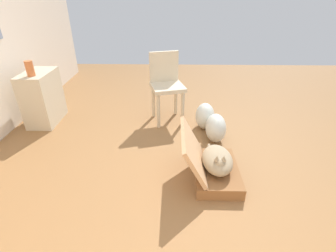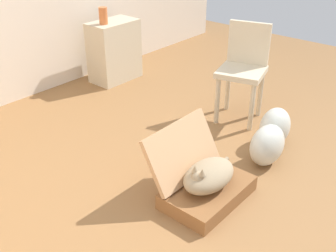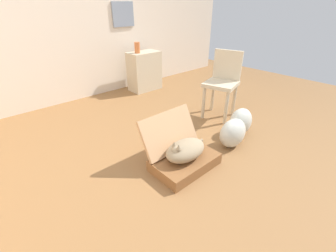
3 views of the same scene
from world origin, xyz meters
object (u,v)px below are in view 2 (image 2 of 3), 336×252
plastic_bag_clear (275,127)px  side_table (114,51)px  suitcase_base (208,192)px  cat (208,175)px  plastic_bag_white (267,145)px  chair (244,67)px  vase_tall (103,16)px

plastic_bag_clear → side_table: (0.14, 2.12, 0.17)m
suitcase_base → cat: (-0.01, 0.00, 0.15)m
cat → plastic_bag_white: 0.68m
side_table → cat: bearing=-117.8°
cat → plastic_bag_clear: (0.98, 0.01, -0.04)m
cat → chair: 1.37m
cat → chair: (1.24, 0.51, 0.30)m
plastic_bag_white → chair: 0.89m
vase_tall → chair: 1.64m
plastic_bag_white → plastic_bag_clear: plastic_bag_clear is taller
plastic_bag_white → cat: bearing=172.9°
cat → side_table: side_table is taller
suitcase_base → plastic_bag_clear: size_ratio=1.91×
suitcase_base → vase_tall: vase_tall is taller
suitcase_base → vase_tall: size_ratio=3.57×
suitcase_base → side_table: 2.42m
plastic_bag_clear → suitcase_base: bearing=-179.4°
suitcase_base → plastic_bag_clear: bearing=0.6°
chair → vase_tall: bearing=173.4°
cat → plastic_bag_clear: 0.98m
plastic_bag_white → plastic_bag_clear: 0.32m
plastic_bag_white → vase_tall: 2.30m
cat → vase_tall: 2.39m
cat → side_table: bearing=62.2°
cat → vase_tall: bearing=65.1°
plastic_bag_clear → plastic_bag_white: bearing=-163.0°
suitcase_base → cat: size_ratio=1.23×
suitcase_base → side_table: size_ratio=0.94×
suitcase_base → chair: bearing=22.4°
suitcase_base → chair: (1.23, 0.51, 0.45)m
vase_tall → chair: (0.26, -1.60, -0.27)m
side_table → vase_tall: vase_tall is taller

